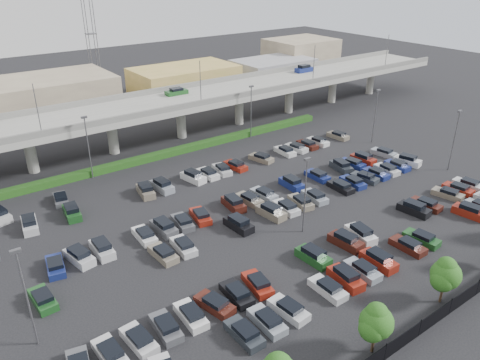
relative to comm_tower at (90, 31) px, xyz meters
name	(u,v)px	position (x,y,z in m)	size (l,w,h in m)	color
ground	(264,207)	(-4.00, -74.00, -15.61)	(280.00, 280.00, 0.00)	black
overpass	(155,107)	(-4.21, -41.97, -8.64)	(150.00, 13.00, 15.80)	gray
hedge	(177,151)	(-4.00, -49.00, -15.06)	(66.00, 1.60, 1.10)	#183F12
fence	(444,311)	(-4.05, -102.00, -14.71)	(70.00, 0.10, 2.00)	black
tree_row	(440,279)	(-3.30, -100.53, -12.09)	(65.07, 3.66, 5.94)	#332316
parked_cars	(280,214)	(-4.11, -77.53, -14.99)	(63.29, 41.69, 1.67)	#1B4E1F
light_poles	(232,170)	(-8.12, -72.00, -9.37)	(66.90, 48.38, 10.30)	#525157
distant_buildings	(147,84)	(8.38, -12.19, -11.87)	(138.00, 24.00, 9.00)	gray
comm_tower	(90,31)	(0.00, 0.00, 0.00)	(2.40, 2.40, 30.00)	#525157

